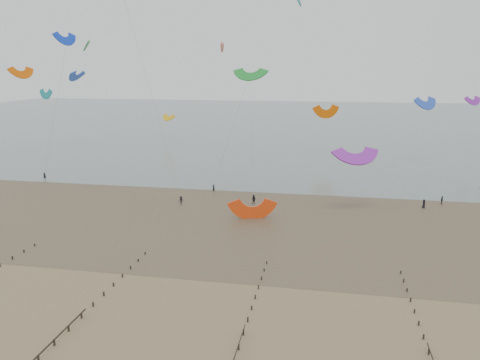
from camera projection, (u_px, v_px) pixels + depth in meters
The scene contains 6 objects.
ground at pixel (220, 302), 54.74m from camera, with size 500.00×500.00×0.00m, color brown.
sea_and_shore at pixel (240, 213), 88.36m from camera, with size 500.00×665.00×0.03m.
kitesurfer_lead at pixel (214, 188), 103.51m from camera, with size 0.62×0.41×1.70m, color black.
kitesurfers at pixel (386, 198), 95.44m from camera, with size 148.94×22.05×1.87m.
grounded_kite at pixel (252, 218), 85.20m from camera, with size 7.49×3.93×5.71m, color #FA430F, non-canonical shape.
kites_airborne at pixel (254, 83), 139.53m from camera, with size 233.29×123.83×41.95m.
Camera 1 is at (11.54, -48.64, 26.59)m, focal length 35.00 mm.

